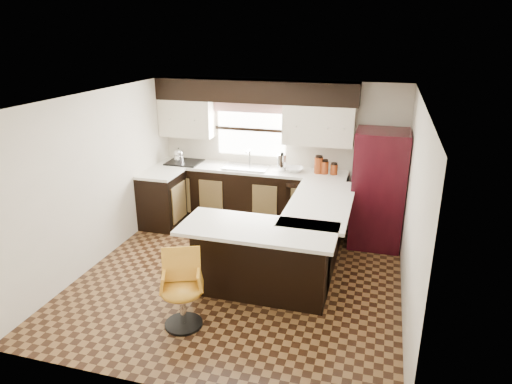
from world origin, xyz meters
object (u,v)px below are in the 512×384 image
(peninsula_return, at_px, (261,261))
(refrigerator, at_px, (378,189))
(bar_chair, at_px, (182,291))
(peninsula_long, at_px, (315,234))

(peninsula_return, distance_m, refrigerator, 2.33)
(refrigerator, bearing_deg, bar_chair, -125.66)
(peninsula_long, height_order, bar_chair, peninsula_long)
(peninsula_return, xyz_separation_m, bar_chair, (-0.67, -0.90, -0.01))
(peninsula_long, bearing_deg, peninsula_return, -118.30)
(refrigerator, bearing_deg, peninsula_return, -125.24)
(peninsula_long, distance_m, peninsula_return, 1.11)
(bar_chair, bearing_deg, peninsula_long, 35.77)
(peninsula_return, bearing_deg, refrigerator, 54.76)
(peninsula_long, bearing_deg, refrigerator, 48.35)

